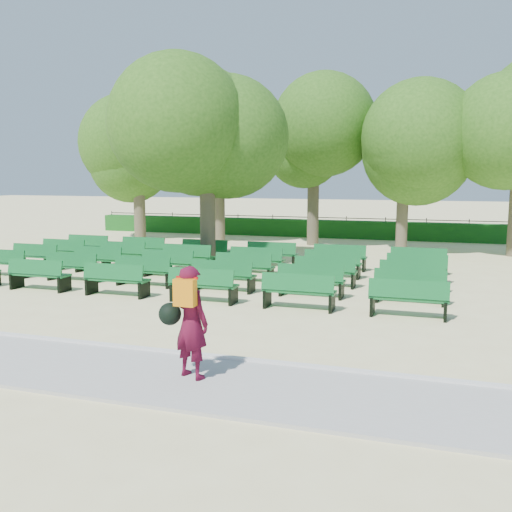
{
  "coord_description": "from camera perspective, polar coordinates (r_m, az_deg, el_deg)",
  "views": [
    {
      "loc": [
        5.68,
        -15.21,
        3.23
      ],
      "look_at": [
        1.06,
        -1.0,
        1.1
      ],
      "focal_mm": 40.0,
      "sensor_mm": 36.0,
      "label": 1
    }
  ],
  "objects": [
    {
      "name": "ground",
      "position": [
        16.56,
        -2.41,
        -3.14
      ],
      "size": [
        120.0,
        120.0,
        0.0
      ],
      "primitive_type": "plane",
      "color": "beige"
    },
    {
      "name": "paving",
      "position": [
        10.18,
        -17.36,
        -10.6
      ],
      "size": [
        30.0,
        2.2,
        0.06
      ],
      "primitive_type": "cube",
      "color": "#A6A6A1",
      "rests_on": "ground"
    },
    {
      "name": "curb",
      "position": [
        11.08,
        -13.89,
        -8.82
      ],
      "size": [
        30.0,
        0.12,
        0.1
      ],
      "primitive_type": "cube",
      "color": "silver",
      "rests_on": "ground"
    },
    {
      "name": "hedge",
      "position": [
        29.89,
        6.99,
        2.72
      ],
      "size": [
        26.0,
        0.7,
        0.9
      ],
      "primitive_type": "cube",
      "color": "#155519",
      "rests_on": "ground"
    },
    {
      "name": "fence",
      "position": [
        30.33,
        7.12,
        1.94
      ],
      "size": [
        26.0,
        0.1,
        1.02
      ],
      "primitive_type": null,
      "color": "black",
      "rests_on": "ground"
    },
    {
      "name": "tree_line",
      "position": [
        26.05,
        5.28,
        0.96
      ],
      "size": [
        21.8,
        6.8,
        7.04
      ],
      "primitive_type": null,
      "color": "#326019",
      "rests_on": "ground"
    },
    {
      "name": "bench_array",
      "position": [
        17.89,
        -5.04,
        -2.02
      ],
      "size": [
        1.78,
        0.58,
        1.12
      ],
      "rotation": [
        0.0,
        0.0,
        0.02
      ],
      "color": "#105B26",
      "rests_on": "ground"
    },
    {
      "name": "tree_among",
      "position": [
        19.96,
        -4.95,
        11.27
      ],
      "size": [
        4.46,
        4.46,
        6.38
      ],
      "color": "brown",
      "rests_on": "ground"
    },
    {
      "name": "person",
      "position": [
        9.01,
        -6.7,
        -6.4
      ],
      "size": [
        0.89,
        0.62,
        1.79
      ],
      "rotation": [
        0.0,
        0.0,
        2.79
      ],
      "color": "#4C0A21",
      "rests_on": "ground"
    }
  ]
}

